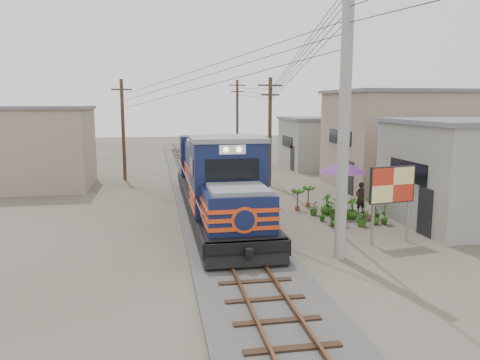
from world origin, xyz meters
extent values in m
plane|color=#473F35|center=(0.00, 0.00, 0.00)|extent=(120.00, 120.00, 0.00)
cube|color=#595651|center=(0.00, 10.00, 0.08)|extent=(3.60, 70.00, 0.16)
cube|color=#51331E|center=(-0.54, 10.00, 0.26)|extent=(0.08, 70.00, 0.12)
cube|color=#51331E|center=(0.54, 10.00, 0.26)|extent=(0.08, 70.00, 0.12)
cube|color=black|center=(0.00, 6.53, 0.77)|extent=(2.89, 15.94, 0.55)
cube|color=black|center=(0.00, 1.55, 0.47)|extent=(2.19, 3.19, 0.65)
cube|color=black|center=(0.00, 11.51, 0.47)|extent=(2.19, 3.19, 0.65)
cube|color=#10183C|center=(0.00, 0.35, 1.61)|extent=(2.37, 2.39, 1.49)
cube|color=#10183C|center=(0.00, 2.84, 2.41)|extent=(2.83, 2.59, 3.09)
cube|color=slate|center=(0.00, 2.84, 4.01)|extent=(2.89, 2.72, 0.18)
cube|color=black|center=(0.00, 1.54, 2.96)|extent=(2.02, 0.06, 0.80)
cube|color=white|center=(0.00, 1.53, 3.71)|extent=(1.00, 0.06, 0.35)
cube|color=#10183C|center=(0.00, 9.02, 2.01)|extent=(2.25, 9.76, 2.29)
cube|color=slate|center=(0.00, 9.02, 3.21)|extent=(2.02, 9.76, 0.18)
cube|color=#E34215|center=(0.00, 6.53, 1.32)|extent=(2.93, 15.94, 0.14)
cube|color=#E34215|center=(0.00, 6.53, 1.61)|extent=(2.93, 15.94, 0.14)
cube|color=#E34215|center=(0.00, 6.53, 1.91)|extent=(2.93, 15.94, 0.14)
cylinder|color=#9E9B93|center=(3.50, -0.50, 5.00)|extent=(0.40, 0.40, 10.00)
cylinder|color=#4C3826|center=(4.50, 14.00, 3.50)|extent=(0.24, 0.24, 7.00)
cube|color=#4C3826|center=(4.50, 14.00, 6.50)|extent=(1.60, 0.10, 0.10)
cube|color=#4C3826|center=(4.50, 14.00, 5.90)|extent=(1.20, 0.10, 0.10)
cylinder|color=#4C3826|center=(4.80, 28.00, 3.75)|extent=(0.24, 0.24, 7.50)
cube|color=#4C3826|center=(4.80, 28.00, 7.00)|extent=(1.60, 0.10, 0.10)
cube|color=#4C3826|center=(4.80, 28.00, 6.40)|extent=(1.20, 0.10, 0.10)
cylinder|color=#4C3826|center=(-5.00, 18.00, 3.50)|extent=(0.24, 0.24, 7.00)
cube|color=#4C3826|center=(-5.00, 18.00, 6.50)|extent=(1.60, 0.10, 0.10)
cube|color=#4C3826|center=(-5.00, 18.00, 5.90)|extent=(1.20, 0.10, 0.10)
cube|color=gray|center=(11.50, 3.00, 2.25)|extent=(7.00, 6.00, 4.50)
cube|color=black|center=(7.98, 3.00, 2.48)|extent=(0.05, 3.00, 0.90)
cube|color=gray|center=(12.50, 12.00, 3.00)|extent=(8.00, 7.00, 6.00)
cube|color=slate|center=(12.50, 12.00, 6.10)|extent=(8.40, 7.35, 0.20)
cube|color=black|center=(8.48, 12.00, 3.30)|extent=(0.05, 3.50, 0.90)
cube|color=gray|center=(11.00, 22.00, 2.00)|extent=(6.00, 6.00, 4.00)
cube|color=slate|center=(11.00, 22.00, 4.10)|extent=(6.30, 6.30, 0.20)
cube|color=black|center=(7.98, 22.00, 2.20)|extent=(0.05, 3.00, 0.90)
cube|color=gray|center=(-10.00, 16.00, 2.50)|extent=(6.00, 6.00, 5.00)
cube|color=slate|center=(-10.00, 16.00, 5.10)|extent=(6.30, 6.30, 0.20)
cylinder|color=#99999E|center=(5.30, 0.68, 1.11)|extent=(0.10, 0.10, 2.23)
cylinder|color=#99999E|center=(6.88, 0.92, 1.11)|extent=(0.10, 0.10, 2.23)
cube|color=black|center=(6.09, 0.80, 2.32)|extent=(1.96, 0.41, 1.43)
cube|color=red|center=(6.09, 0.77, 2.32)|extent=(1.86, 0.36, 1.34)
cylinder|color=black|center=(6.21, 5.97, 0.05)|extent=(0.48, 0.48, 0.10)
cylinder|color=#99999E|center=(6.21, 5.97, 1.19)|extent=(0.05, 0.05, 2.39)
cone|color=#572267|center=(6.21, 5.97, 2.33)|extent=(2.50, 2.50, 0.60)
imported|color=black|center=(7.07, 5.67, 0.78)|extent=(0.65, 0.52, 1.56)
imported|color=#2F621C|center=(4.82, 3.51, 0.42)|extent=(0.51, 0.54, 0.85)
imported|color=#2F621C|center=(5.31, 3.37, 0.31)|extent=(0.35, 0.40, 0.63)
imported|color=#2F621C|center=(6.13, 3.39, 0.39)|extent=(0.91, 0.89, 0.77)
imported|color=#2F621C|center=(6.82, 3.50, 0.33)|extent=(0.48, 0.48, 0.67)
imported|color=#2F621C|center=(7.27, 3.51, 0.52)|extent=(0.65, 0.66, 1.04)
imported|color=#2F621C|center=(4.67, 4.48, 0.32)|extent=(0.45, 0.44, 0.64)
imported|color=#2F621C|center=(5.42, 4.49, 0.57)|extent=(1.11, 1.21, 1.14)
imported|color=#2F621C|center=(6.17, 4.64, 0.50)|extent=(0.72, 0.72, 1.01)
imported|color=#2F621C|center=(6.76, 4.52, 0.39)|extent=(0.48, 0.50, 0.79)
imported|color=#2F621C|center=(7.34, 4.43, 0.32)|extent=(0.38, 0.32, 0.64)
imported|color=#2F621C|center=(4.67, 5.73, 0.32)|extent=(0.54, 0.61, 0.64)
imported|color=#2F621C|center=(5.33, 5.69, 0.51)|extent=(0.61, 0.61, 1.03)
camera|label=1|loc=(-2.79, -15.51, 5.44)|focal=35.00mm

